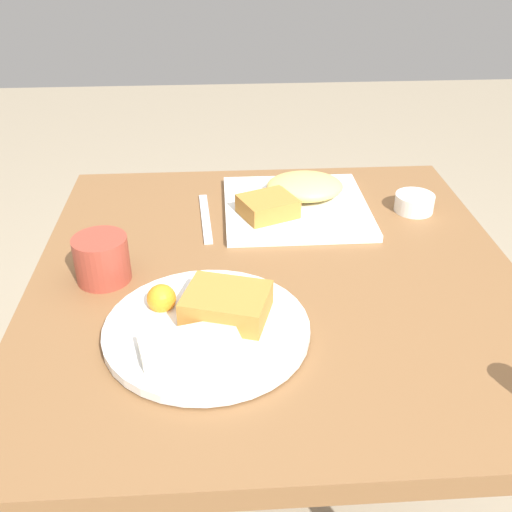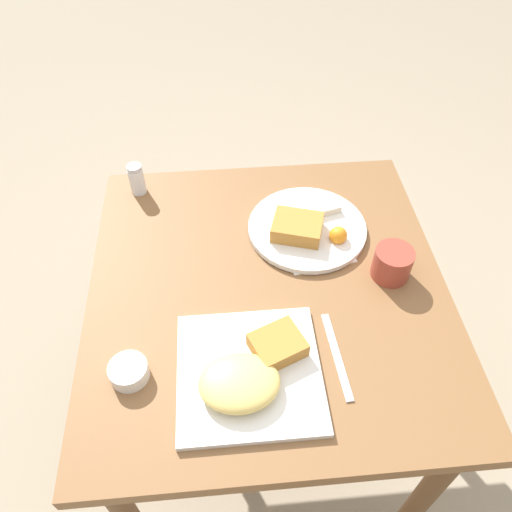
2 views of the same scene
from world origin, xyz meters
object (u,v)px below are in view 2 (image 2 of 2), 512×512
Objects in this scene: salt_shaker at (137,181)px; coffee_mug at (392,263)px; plate_square_near at (249,372)px; butter_knife at (337,355)px; sauce_ramekin at (129,371)px; plate_oval_far at (307,226)px.

coffee_mug is (0.60, -0.35, 0.00)m from salt_shaker.
plate_square_near is 0.19m from butter_knife.
plate_square_near is 3.27× the size of salt_shaker.
salt_shaker reaches higher than sauce_ramekin.
salt_shaker is at bearing 113.52° from plate_square_near.
butter_knife is (0.44, -0.55, -0.04)m from salt_shaker.
plate_square_near is at bearing -6.04° from sauce_ramekin.
sauce_ramekin is 0.62m from coffee_mug.
sauce_ramekin is at bearing -159.91° from coffee_mug.
salt_shaker is (-0.02, 0.56, 0.02)m from sauce_ramekin.
plate_oval_far is at bearing 41.90° from sauce_ramekin.
salt_shaker is 0.42× the size of butter_knife.
coffee_mug is at bearing -42.53° from butter_knife.
butter_knife is 2.31× the size of coffee_mug.
salt_shaker is at bearing 155.86° from plate_oval_far.
salt_shaker is (-0.26, 0.59, 0.02)m from plate_square_near.
sauce_ramekin reaches higher than butter_knife.
plate_oval_far is at bearing -2.52° from butter_knife.
plate_oval_far is 3.83× the size of sauce_ramekin.
plate_square_near is 1.39× the size of butter_knife.
salt_shaker is at bearing 34.73° from butter_knife.
sauce_ramekin is at bearing -87.97° from salt_shaker.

